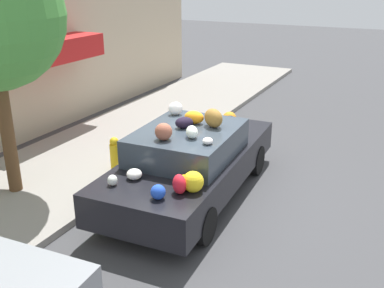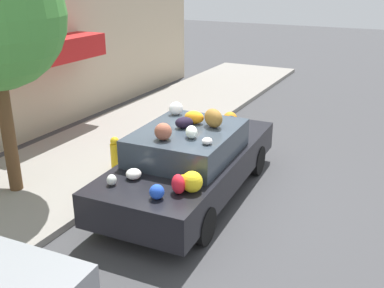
# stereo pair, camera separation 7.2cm
# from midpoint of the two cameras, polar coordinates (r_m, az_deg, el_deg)

# --- Properties ---
(ground_plane) EXTENTS (60.00, 60.00, 0.00)m
(ground_plane) POSITION_cam_midpoint_polar(r_m,az_deg,el_deg) (8.59, -1.04, -6.22)
(ground_plane) COLOR #424244
(sidewalk_curb) EXTENTS (24.00, 3.20, 0.13)m
(sidewalk_curb) POSITION_cam_midpoint_polar(r_m,az_deg,el_deg) (9.99, -14.94, -2.54)
(sidewalk_curb) COLOR gray
(sidewalk_curb) RESTS_ON ground
(fire_hydrant) EXTENTS (0.20, 0.20, 0.70)m
(fire_hydrant) POSITION_cam_midpoint_polar(r_m,az_deg,el_deg) (9.29, -9.99, -1.21)
(fire_hydrant) COLOR gold
(fire_hydrant) RESTS_ON sidewalk_curb
(art_car) EXTENTS (4.62, 2.03, 1.69)m
(art_car) POSITION_cam_midpoint_polar(r_m,az_deg,el_deg) (8.19, -0.35, -2.02)
(art_car) COLOR black
(art_car) RESTS_ON ground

